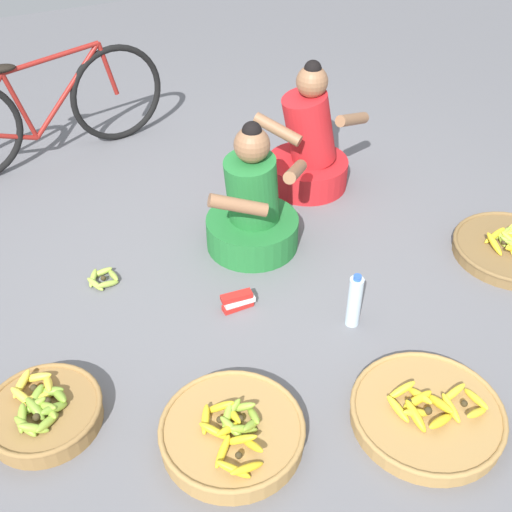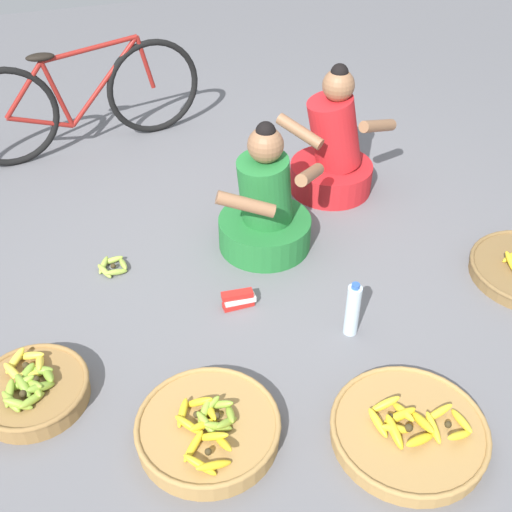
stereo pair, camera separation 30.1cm
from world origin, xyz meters
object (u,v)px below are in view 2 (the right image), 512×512
at_px(bicycle_leaning, 82,100).
at_px(loose_bananas_near_vendor, 112,266).
at_px(banana_basket_front_left, 208,429).
at_px(banana_basket_mid_right, 409,431).
at_px(vendor_woman_front, 265,210).
at_px(water_bottle, 353,310).
at_px(banana_basket_mid_left, 33,390).
at_px(vendor_woman_behind, 333,152).
at_px(packet_carton_stack, 238,299).

height_order(bicycle_leaning, loose_bananas_near_vendor, bicycle_leaning).
relative_size(banana_basket_front_left, loose_bananas_near_vendor, 3.36).
height_order(bicycle_leaning, banana_basket_mid_right, bicycle_leaning).
bearing_deg(vendor_woman_front, bicycle_leaning, 118.39).
bearing_deg(water_bottle, bicycle_leaning, 113.08).
relative_size(banana_basket_mid_left, water_bottle, 1.59).
bearing_deg(loose_bananas_near_vendor, water_bottle, -39.34).
bearing_deg(banana_basket_mid_left, water_bottle, -2.43).
bearing_deg(water_bottle, banana_basket_mid_right, -93.19).
distance_m(vendor_woman_front, banana_basket_mid_left, 1.51).
height_order(vendor_woman_behind, loose_bananas_near_vendor, vendor_woman_behind).
distance_m(banana_basket_front_left, packet_carton_stack, 0.80).
bearing_deg(loose_bananas_near_vendor, packet_carton_stack, -41.16).
bearing_deg(vendor_woman_front, packet_carton_stack, -123.84).
height_order(banana_basket_mid_right, loose_bananas_near_vendor, banana_basket_mid_right).
distance_m(loose_bananas_near_vendor, water_bottle, 1.34).
distance_m(banana_basket_mid_left, banana_basket_front_left, 0.80).
xyz_separation_m(vendor_woman_front, bicycle_leaning, (-0.80, 1.48, 0.11)).
bearing_deg(vendor_woman_front, banana_basket_mid_left, -151.18).
bearing_deg(banana_basket_mid_right, loose_bananas_near_vendor, 123.92).
bearing_deg(banana_basket_mid_right, water_bottle, 86.81).
bearing_deg(banana_basket_mid_left, loose_bananas_near_vendor, 59.79).
height_order(vendor_woman_front, banana_basket_front_left, vendor_woman_front).
bearing_deg(packet_carton_stack, loose_bananas_near_vendor, 138.84).
relative_size(vendor_woman_front, packet_carton_stack, 4.41).
xyz_separation_m(banana_basket_mid_left, packet_carton_stack, (1.02, 0.28, -0.02)).
distance_m(bicycle_leaning, banana_basket_front_left, 2.66).
bearing_deg(banana_basket_front_left, water_bottle, 24.46).
distance_m(vendor_woman_behind, packet_carton_stack, 1.26).
xyz_separation_m(banana_basket_mid_left, water_bottle, (1.48, -0.06, 0.08)).
bearing_deg(banana_basket_mid_left, vendor_woman_front, 28.82).
relative_size(bicycle_leaning, banana_basket_mid_right, 2.60).
bearing_deg(vendor_woman_behind, bicycle_leaning, 142.91).
distance_m(vendor_woman_front, loose_bananas_near_vendor, 0.89).
relative_size(banana_basket_mid_right, loose_bananas_near_vendor, 3.64).
xyz_separation_m(vendor_woman_behind, banana_basket_mid_left, (-1.91, -1.15, -0.21)).
distance_m(vendor_woman_front, packet_carton_stack, 0.57).
xyz_separation_m(banana_basket_mid_left, banana_basket_mid_right, (1.45, -0.70, -0.01)).
bearing_deg(banana_basket_mid_right, vendor_woman_behind, 75.94).
bearing_deg(bicycle_leaning, packet_carton_stack, -75.25).
xyz_separation_m(banana_basket_front_left, banana_basket_mid_right, (0.78, -0.26, -0.01)).
bearing_deg(vendor_woman_front, vendor_woman_behind, 35.85).
relative_size(banana_basket_mid_left, banana_basket_mid_right, 0.75).
height_order(banana_basket_front_left, loose_bananas_near_vendor, banana_basket_front_left).
distance_m(banana_basket_mid_right, packet_carton_stack, 1.07).
distance_m(banana_basket_mid_left, banana_basket_mid_right, 1.61).
height_order(banana_basket_mid_left, banana_basket_mid_right, banana_basket_mid_left).
xyz_separation_m(banana_basket_front_left, packet_carton_stack, (0.35, 0.72, -0.01)).
bearing_deg(banana_basket_front_left, packet_carton_stack, 63.79).
bearing_deg(banana_basket_mid_right, banana_basket_mid_left, 154.29).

